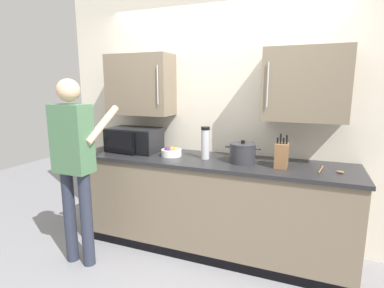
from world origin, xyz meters
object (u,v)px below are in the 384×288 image
object	(u,v)px
microwave_oven	(132,139)
knife_block	(282,155)
wooden_spoon	(330,171)
thermos_flask	(205,143)
fruit_bowl	(171,152)
person_figure	(74,157)
stock_pot	(243,153)

from	to	relation	value
microwave_oven	knife_block	bearing A→B (deg)	-3.28
wooden_spoon	thermos_flask	distance (m)	1.15
thermos_flask	fruit_bowl	distance (m)	0.39
microwave_oven	thermos_flask	world-z (taller)	thermos_flask
fruit_bowl	knife_block	size ratio (longest dim) A/B	0.68
fruit_bowl	person_figure	bearing A→B (deg)	-132.73
microwave_oven	knife_block	world-z (taller)	knife_block
fruit_bowl	stock_pot	xyz separation A→B (m)	(0.75, 0.01, 0.05)
microwave_oven	thermos_flask	distance (m)	0.88
person_figure	microwave_oven	bearing A→B (deg)	80.08
microwave_oven	stock_pot	xyz separation A→B (m)	(1.25, -0.05, -0.04)
thermos_flask	person_figure	world-z (taller)	person_figure
thermos_flask	stock_pot	size ratio (longest dim) A/B	0.95
stock_pot	person_figure	bearing A→B (deg)	-153.19
fruit_bowl	knife_block	bearing A→B (deg)	-1.64
thermos_flask	knife_block	size ratio (longest dim) A/B	1.06
thermos_flask	knife_block	distance (m)	0.74
wooden_spoon	person_figure	world-z (taller)	person_figure
fruit_bowl	microwave_oven	bearing A→B (deg)	173.18
wooden_spoon	stock_pot	bearing A→B (deg)	177.88
stock_pot	person_figure	world-z (taller)	person_figure
microwave_oven	stock_pot	distance (m)	1.26
microwave_oven	person_figure	size ratio (longest dim) A/B	0.33
wooden_spoon	fruit_bowl	distance (m)	1.51
wooden_spoon	knife_block	world-z (taller)	knife_block
knife_block	person_figure	xyz separation A→B (m)	(-1.74, -0.66, -0.03)
stock_pot	microwave_oven	bearing A→B (deg)	177.58
thermos_flask	person_figure	distance (m)	1.23
person_figure	wooden_spoon	bearing A→B (deg)	17.39
stock_pot	person_figure	size ratio (longest dim) A/B	0.20
wooden_spoon	stock_pot	xyz separation A→B (m)	(-0.76, 0.03, 0.08)
thermos_flask	knife_block	world-z (taller)	thermos_flask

